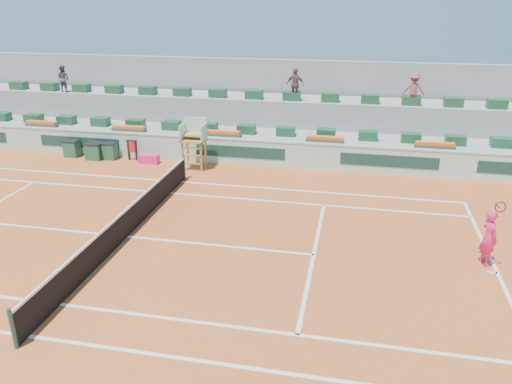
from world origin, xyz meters
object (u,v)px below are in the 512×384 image
player_bag (149,159)px  drink_cooler_a (110,151)px  umpire_chair (194,136)px  tennis_player (489,237)px

player_bag → drink_cooler_a: 2.19m
umpire_chair → drink_cooler_a: size_ratio=2.86×
player_bag → drink_cooler_a: size_ratio=1.18×
umpire_chair → drink_cooler_a: bearing=174.8°
player_bag → umpire_chair: umpire_chair is taller
player_bag → tennis_player: size_ratio=0.43×
player_bag → umpire_chair: bearing=-4.4°
umpire_chair → tennis_player: 13.56m
umpire_chair → drink_cooler_a: (-4.63, 0.42, -1.12)m
drink_cooler_a → tennis_player: (16.24, -7.40, 0.48)m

